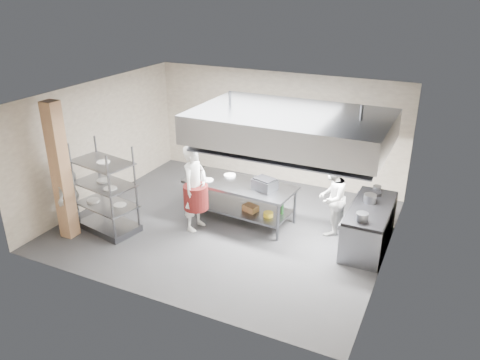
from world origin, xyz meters
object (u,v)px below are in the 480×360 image
at_px(chef_plating, 68,193).
at_px(island, 240,201).
at_px(griddle, 265,184).
at_px(chef_head, 195,188).
at_px(pass_rack, 105,189).
at_px(stockpot, 370,198).
at_px(chef_line, 331,198).
at_px(cooking_range, 369,227).

bearing_deg(chef_plating, island, 97.38).
relative_size(chef_plating, griddle, 3.71).
bearing_deg(chef_head, island, -39.12).
bearing_deg(pass_rack, stockpot, 31.60).
xyz_separation_m(island, griddle, (0.63, -0.05, 0.57)).
bearing_deg(chef_line, stockpot, 93.11).
height_order(island, chef_line, chef_line).
bearing_deg(cooking_range, stockpot, 113.39).
distance_m(island, griddle, 0.86).
xyz_separation_m(cooking_range, stockpot, (-0.08, 0.18, 0.57)).
relative_size(pass_rack, chef_line, 1.19).
distance_m(island, chef_head, 1.19).
bearing_deg(chef_head, stockpot, -70.20).
xyz_separation_m(cooking_range, chef_head, (-3.65, -0.92, 0.55)).
relative_size(island, cooking_range, 1.27).
height_order(cooking_range, griddle, griddle).
height_order(island, chef_head, chef_head).
bearing_deg(island, pass_rack, -141.05).
xyz_separation_m(island, cooking_range, (2.94, 0.12, -0.04)).
distance_m(island, pass_rack, 3.02).
height_order(cooking_range, chef_plating, chef_plating).
relative_size(chef_line, chef_plating, 0.93).
relative_size(island, griddle, 5.20).
bearing_deg(griddle, cooking_range, 21.56).
xyz_separation_m(cooking_range, chef_line, (-0.88, 0.18, 0.42)).
height_order(chef_head, griddle, chef_head).
relative_size(pass_rack, chef_plating, 1.10).
bearing_deg(griddle, chef_plating, -134.65).
height_order(cooking_range, chef_line, chef_line).
xyz_separation_m(cooking_range, chef_plating, (-6.08, -2.19, 0.49)).
xyz_separation_m(chef_head, chef_line, (2.77, 1.09, -0.13)).
relative_size(island, chef_line, 1.51).
height_order(pass_rack, cooking_range, pass_rack).
relative_size(chef_head, chef_plating, 1.08).
xyz_separation_m(chef_head, griddle, (1.35, 0.74, 0.05)).
distance_m(chef_head, griddle, 1.54).
distance_m(pass_rack, chef_plating, 0.80).
height_order(chef_line, stockpot, chef_line).
bearing_deg(island, griddle, -0.49).
height_order(chef_head, chef_line, chef_head).
xyz_separation_m(pass_rack, griddle, (3.08, 1.64, 0.03)).
bearing_deg(chef_plating, pass_rack, 92.32).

